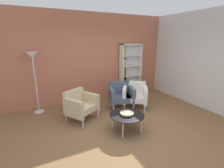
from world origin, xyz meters
The scene contains 10 objects.
ground_plane centered at (0.00, 0.00, 0.00)m, with size 8.32×8.32×0.00m, color brown.
brick_back_panel centered at (0.00, 2.46, 1.45)m, with size 6.40×0.12×2.90m, color #B2664C.
plaster_right_partition centered at (2.86, 0.60, 1.45)m, with size 0.12×5.20×2.90m, color silver.
bookshelf_tall centered at (1.40, 2.25, 0.92)m, with size 0.80×0.30×1.90m.
coffee_table_low centered at (0.03, 0.12, 0.37)m, with size 0.80×0.80×0.40m.
decorative_bowl centered at (0.03, 0.12, 0.43)m, with size 0.32×0.32×0.05m.
armchair_by_bookshelf centered at (-0.77, 1.14, 0.41)m, with size 0.94×0.91×0.78m.
armchair_spare_guest centered at (0.57, 1.34, 0.41)m, with size 0.86×0.82×0.78m.
armchair_near_window centered at (0.97, 1.17, 0.41)m, with size 0.94×0.93×0.78m.
floor_lamp_torchiere centered at (-1.74, 2.11, 1.45)m, with size 0.32×0.32×1.74m.
Camera 1 is at (-1.80, -2.79, 2.07)m, focal length 26.20 mm.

